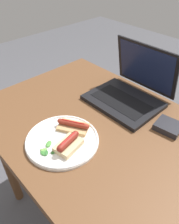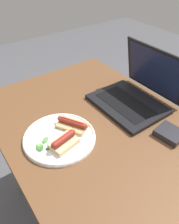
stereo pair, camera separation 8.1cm
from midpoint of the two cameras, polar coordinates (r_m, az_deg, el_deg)
desk at (r=0.87m, az=7.61°, el=-10.13°), size 1.12×0.69×0.72m
laptop at (r=0.96m, az=14.14°, el=4.38°), size 0.30×0.28×0.23m
plate at (r=0.79m, az=-4.93°, el=-6.72°), size 0.26×0.26×0.02m
sausage_toast_left at (r=0.81m, az=-1.69°, el=-3.36°), size 0.13×0.11×0.04m
sausage_toast_middle at (r=0.74m, az=-3.63°, el=-7.86°), size 0.08×0.10×0.05m
salad_pile at (r=0.76m, az=-8.87°, el=-8.69°), size 0.06×0.07×0.01m
external_drive at (r=0.86m, az=22.82°, el=-5.32°), size 0.10×0.09×0.02m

